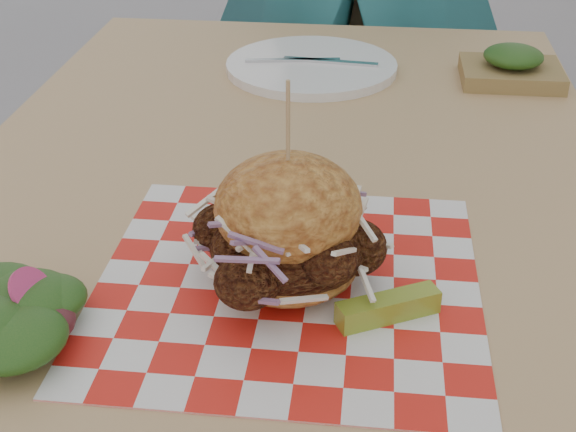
% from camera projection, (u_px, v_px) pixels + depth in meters
% --- Properties ---
extents(patio_table, '(0.80, 1.20, 0.75)m').
position_uv_depth(patio_table, '(286.00, 226.00, 1.01)').
color(patio_table, tan).
rests_on(patio_table, ground).
extents(patio_chair, '(0.42, 0.43, 0.95)m').
position_uv_depth(patio_chair, '(333.00, 58.00, 1.92)').
color(patio_chair, tan).
rests_on(patio_chair, ground).
extents(paper_liner, '(0.36, 0.36, 0.00)m').
position_uv_depth(paper_liner, '(288.00, 283.00, 0.76)').
color(paper_liner, red).
rests_on(paper_liner, patio_table).
extents(sandwich, '(0.18, 0.18, 0.20)m').
position_uv_depth(sandwich, '(288.00, 232.00, 0.73)').
color(sandwich, '#CC8939').
rests_on(sandwich, paper_liner).
extents(pickle_spear, '(0.09, 0.06, 0.02)m').
position_uv_depth(pickle_spear, '(388.00, 308.00, 0.71)').
color(pickle_spear, olive).
rests_on(pickle_spear, paper_liner).
extents(side_salad, '(0.14, 0.14, 0.05)m').
position_uv_depth(side_salad, '(10.00, 322.00, 0.69)').
color(side_salad, '#3F1419').
rests_on(side_salad, patio_table).
extents(place_setting, '(0.27, 0.27, 0.02)m').
position_uv_depth(place_setting, '(312.00, 66.00, 1.27)').
color(place_setting, white).
rests_on(place_setting, patio_table).
extents(kraft_tray, '(0.15, 0.12, 0.06)m').
position_uv_depth(kraft_tray, '(512.00, 67.00, 1.22)').
color(kraft_tray, olive).
rests_on(kraft_tray, patio_table).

